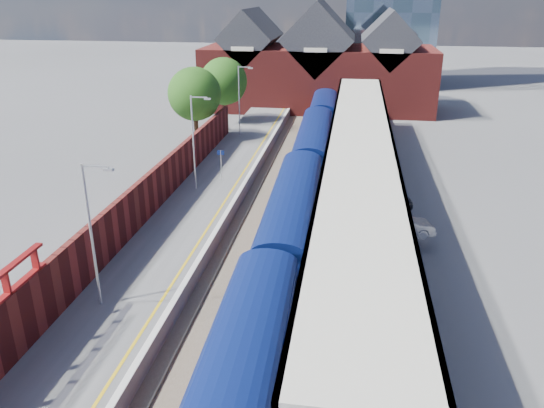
% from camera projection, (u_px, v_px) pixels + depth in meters
% --- Properties ---
extents(ground, '(240.00, 240.00, 0.00)m').
position_uv_depth(ground, '(294.00, 172.00, 46.70)').
color(ground, '#5B5B5E').
rests_on(ground, ground).
extents(ballast_bed, '(6.00, 76.00, 0.06)m').
position_uv_depth(ballast_bed, '(278.00, 216.00, 37.52)').
color(ballast_bed, '#473D33').
rests_on(ballast_bed, ground).
extents(rails, '(4.51, 76.00, 0.14)m').
position_uv_depth(rails, '(278.00, 215.00, 37.49)').
color(rails, slate).
rests_on(rails, ground).
extents(left_platform, '(5.00, 76.00, 1.00)m').
position_uv_depth(left_platform, '(202.00, 205.00, 38.12)').
color(left_platform, '#565659').
rests_on(left_platform, ground).
extents(right_platform, '(6.00, 76.00, 1.00)m').
position_uv_depth(right_platform, '(364.00, 215.00, 36.50)').
color(right_platform, '#565659').
rests_on(right_platform, ground).
extents(coping_left, '(0.30, 76.00, 0.05)m').
position_uv_depth(coping_left, '(234.00, 200.00, 37.59)').
color(coping_left, silver).
rests_on(coping_left, left_platform).
extents(coping_right, '(0.30, 76.00, 0.05)m').
position_uv_depth(coping_right, '(323.00, 206.00, 36.71)').
color(coping_right, silver).
rests_on(coping_right, right_platform).
extents(yellow_line, '(0.14, 76.00, 0.01)m').
position_uv_depth(yellow_line, '(225.00, 200.00, 37.68)').
color(yellow_line, yellow).
rests_on(yellow_line, left_platform).
extents(train, '(3.17, 65.96, 3.45)m').
position_uv_depth(train, '(305.00, 169.00, 40.70)').
color(train, '#0C1954').
rests_on(train, ground).
extents(canopy, '(4.50, 52.00, 4.48)m').
position_uv_depth(canopy, '(360.00, 140.00, 36.58)').
color(canopy, '#110F59').
rests_on(canopy, right_platform).
extents(lamp_post_b, '(1.48, 0.18, 7.00)m').
position_uv_depth(lamp_post_b, '(93.00, 228.00, 23.72)').
color(lamp_post_b, '#A5A8AA').
rests_on(lamp_post_b, left_platform).
extents(lamp_post_c, '(1.48, 0.18, 7.00)m').
position_uv_depth(lamp_post_c, '(195.00, 137.00, 38.39)').
color(lamp_post_c, '#A5A8AA').
rests_on(lamp_post_c, left_platform).
extents(lamp_post_d, '(1.48, 0.18, 7.00)m').
position_uv_depth(lamp_post_d, '(240.00, 97.00, 53.05)').
color(lamp_post_d, '#A5A8AA').
rests_on(lamp_post_d, left_platform).
extents(platform_sign, '(0.55, 0.08, 2.50)m').
position_uv_depth(platform_sign, '(221.00, 160.00, 40.89)').
color(platform_sign, '#A5A8AA').
rests_on(platform_sign, left_platform).
extents(brick_wall, '(0.35, 50.00, 3.86)m').
position_uv_depth(brick_wall, '(129.00, 213.00, 31.83)').
color(brick_wall, maroon).
rests_on(brick_wall, left_platform).
extents(station_building, '(30.00, 12.12, 13.78)m').
position_uv_depth(station_building, '(318.00, 67.00, 70.32)').
color(station_building, maroon).
rests_on(station_building, ground).
extents(tree_near, '(5.20, 5.20, 8.10)m').
position_uv_depth(tree_near, '(196.00, 96.00, 51.56)').
color(tree_near, '#382314').
rests_on(tree_near, ground).
extents(tree_far, '(5.20, 5.20, 8.10)m').
position_uv_depth(tree_far, '(225.00, 83.00, 58.75)').
color(tree_far, '#382314').
rests_on(tree_far, ground).
extents(parked_car_silver, '(4.26, 2.54, 1.33)m').
position_uv_depth(parked_car_silver, '(401.00, 226.00, 31.91)').
color(parked_car_silver, '#A1A2A6').
rests_on(parked_car_silver, right_platform).
extents(parked_car_dark, '(4.31, 1.93, 1.23)m').
position_uv_depth(parked_car_dark, '(382.00, 199.00, 36.33)').
color(parked_car_dark, black).
rests_on(parked_car_dark, right_platform).
extents(parked_car_blue, '(4.76, 2.85, 1.24)m').
position_uv_depth(parked_car_blue, '(373.00, 210.00, 34.36)').
color(parked_car_blue, navy).
rests_on(parked_car_blue, right_platform).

